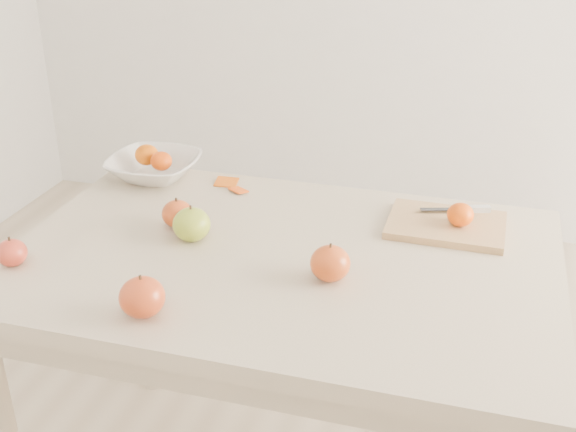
# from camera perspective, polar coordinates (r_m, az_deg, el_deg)

# --- Properties ---
(table) EXTENTS (1.20, 0.80, 0.75)m
(table) POSITION_cam_1_polar(r_m,az_deg,el_deg) (1.64, -0.49, -6.03)
(table) COLOR beige
(table) RESTS_ON ground
(cutting_board) EXTENTS (0.27, 0.20, 0.02)m
(cutting_board) POSITION_cam_1_polar(r_m,az_deg,el_deg) (1.74, 12.39, -0.71)
(cutting_board) COLOR tan
(cutting_board) RESTS_ON table
(board_tangerine) EXTENTS (0.06, 0.06, 0.05)m
(board_tangerine) POSITION_cam_1_polar(r_m,az_deg,el_deg) (1.71, 13.47, 0.11)
(board_tangerine) COLOR #E74908
(board_tangerine) RESTS_ON cutting_board
(fruit_bowl) EXTENTS (0.24, 0.24, 0.06)m
(fruit_bowl) POSITION_cam_1_polar(r_m,az_deg,el_deg) (2.01, -10.51, 3.81)
(fruit_bowl) COLOR silver
(fruit_bowl) RESTS_ON table
(bowl_tangerine_near) EXTENTS (0.06, 0.06, 0.06)m
(bowl_tangerine_near) POSITION_cam_1_polar(r_m,az_deg,el_deg) (2.02, -11.10, 4.78)
(bowl_tangerine_near) COLOR #E56008
(bowl_tangerine_near) RESTS_ON fruit_bowl
(bowl_tangerine_far) EXTENTS (0.06, 0.06, 0.05)m
(bowl_tangerine_far) POSITION_cam_1_polar(r_m,az_deg,el_deg) (1.97, -9.98, 4.31)
(bowl_tangerine_far) COLOR #D64C07
(bowl_tangerine_far) RESTS_ON fruit_bowl
(orange_peel_a) EXTENTS (0.06, 0.05, 0.01)m
(orange_peel_a) POSITION_cam_1_polar(r_m,az_deg,el_deg) (1.95, -4.88, 2.57)
(orange_peel_a) COLOR #CE570E
(orange_peel_a) RESTS_ON table
(orange_peel_b) EXTENTS (0.06, 0.05, 0.01)m
(orange_peel_b) POSITION_cam_1_polar(r_m,az_deg,el_deg) (1.90, -3.94, 1.99)
(orange_peel_b) COLOR #E75110
(orange_peel_b) RESTS_ON table
(paring_knife) EXTENTS (0.17, 0.07, 0.01)m
(paring_knife) POSITION_cam_1_polar(r_m,az_deg,el_deg) (1.80, 14.10, 0.54)
(paring_knife) COLOR silver
(paring_knife) RESTS_ON cutting_board
(apple_green) EXTENTS (0.09, 0.09, 0.08)m
(apple_green) POSITION_cam_1_polar(r_m,az_deg,el_deg) (1.65, -7.63, -0.67)
(apple_green) COLOR olive
(apple_green) RESTS_ON table
(apple_red_d) EXTENTS (0.07, 0.07, 0.06)m
(apple_red_d) POSITION_cam_1_polar(r_m,az_deg,el_deg) (1.65, -20.99, -2.72)
(apple_red_d) COLOR #A4171D
(apple_red_d) RESTS_ON table
(apple_red_c) EXTENTS (0.09, 0.09, 0.08)m
(apple_red_c) POSITION_cam_1_polar(r_m,az_deg,el_deg) (1.40, -11.45, -6.31)
(apple_red_c) COLOR #A12F1D
(apple_red_c) RESTS_ON table
(apple_red_e) EXTENTS (0.08, 0.08, 0.08)m
(apple_red_e) POSITION_cam_1_polar(r_m,az_deg,el_deg) (1.48, 3.35, -3.75)
(apple_red_e) COLOR maroon
(apple_red_e) RESTS_ON table
(apple_red_b) EXTENTS (0.07, 0.07, 0.07)m
(apple_red_b) POSITION_cam_1_polar(r_m,az_deg,el_deg) (1.72, -8.75, 0.18)
(apple_red_b) COLOR maroon
(apple_red_b) RESTS_ON table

